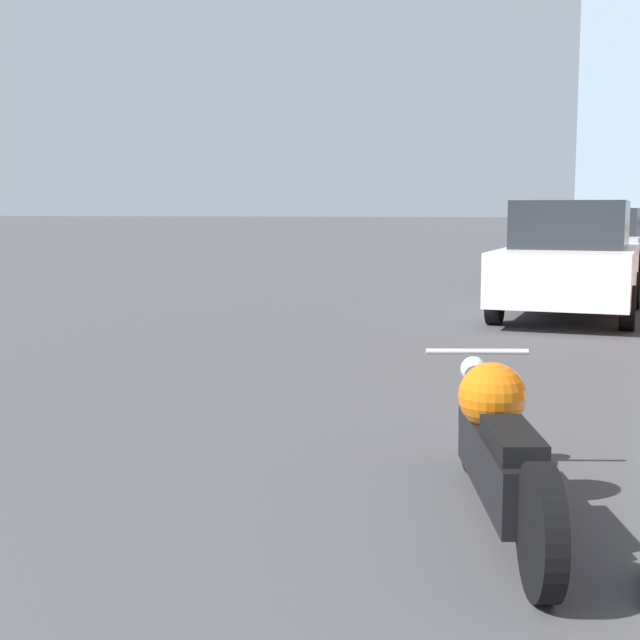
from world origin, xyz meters
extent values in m
cylinder|color=black|center=(3.08, 5.66, 0.29)|extent=(0.29, 0.58, 0.58)
cylinder|color=black|center=(3.71, 3.90, 0.29)|extent=(0.29, 0.58, 0.58)
cube|color=black|center=(3.39, 4.78, 0.32)|extent=(0.70, 1.42, 0.31)
sphere|color=orange|center=(3.30, 5.05, 0.61)|extent=(0.37, 0.37, 0.37)
cube|color=black|center=(3.49, 4.49, 0.52)|extent=(0.42, 0.68, 0.10)
sphere|color=silver|center=(3.07, 5.69, 0.64)|extent=(0.16, 0.16, 0.16)
cylinder|color=silver|center=(3.11, 5.56, 0.77)|extent=(0.60, 0.24, 0.04)
cube|color=silver|center=(2.88, 14.32, 0.68)|extent=(1.90, 4.58, 0.75)
cube|color=#23282D|center=(2.88, 14.32, 1.41)|extent=(1.61, 2.20, 0.71)
cylinder|color=black|center=(1.98, 15.74, 0.31)|extent=(0.20, 0.62, 0.62)
cylinder|color=black|center=(3.78, 15.74, 0.31)|extent=(0.20, 0.62, 0.62)
cylinder|color=black|center=(1.98, 12.90, 0.31)|extent=(0.20, 0.62, 0.62)
cylinder|color=black|center=(3.77, 12.90, 0.31)|extent=(0.20, 0.62, 0.62)
cube|color=#BCBCC1|center=(2.85, 26.02, 0.63)|extent=(2.14, 4.24, 0.60)
cube|color=#23282D|center=(2.85, 26.02, 1.30)|extent=(1.72, 2.08, 0.75)
cylinder|color=black|center=(2.04, 27.35, 0.33)|extent=(0.24, 0.67, 0.66)
cylinder|color=black|center=(1.87, 24.80, 0.33)|extent=(0.24, 0.67, 0.66)
cylinder|color=black|center=(3.65, 24.68, 0.33)|extent=(0.24, 0.67, 0.66)
cube|color=#1E6B33|center=(3.03, 38.86, 0.64)|extent=(2.17, 4.34, 0.60)
cube|color=#23282D|center=(3.03, 38.86, 1.25)|extent=(1.73, 2.13, 0.62)
cylinder|color=black|center=(2.25, 40.23, 0.34)|extent=(0.25, 0.70, 0.69)
cylinder|color=black|center=(2.05, 37.63, 0.34)|extent=(0.25, 0.70, 0.69)
camera|label=1|loc=(4.11, 0.23, 1.63)|focal=50.00mm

